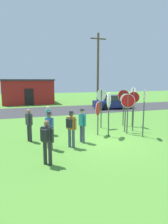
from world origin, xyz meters
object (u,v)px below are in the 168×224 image
(stop_sign_tallest, at_px, (101,101))
(person_in_blue, at_px, (71,126))
(utility_pole, at_px, (98,70))
(stop_sign_leaning_left, at_px, (125,107))
(stop_sign_low_front, at_px, (128,107))
(person_near_signs, at_px, (48,118))
(person_in_dark_shirt, at_px, (47,139))
(stop_sign_rear_right, at_px, (134,105))
(stop_sign_nearest, at_px, (133,100))
(stop_sign_leaning_right, at_px, (144,106))
(person_in_teal, at_px, (49,128))
(person_holding_notes, at_px, (29,123))
(stop_sign_center_cluster, at_px, (98,112))
(parked_car_on_street, at_px, (114,102))
(stop_sign_rear_left, at_px, (109,106))
(person_with_sunhat, at_px, (82,123))
(stop_sign_far_back, at_px, (123,101))

(stop_sign_tallest, bearing_deg, person_in_blue, -133.00)
(person_in_blue, bearing_deg, utility_pole, 61.93)
(utility_pole, xyz_separation_m, stop_sign_leaning_left, (-2.52, -10.26, -2.71))
(stop_sign_low_front, relative_size, person_near_signs, 1.39)
(person_near_signs, height_order, person_in_dark_shirt, same)
(stop_sign_rear_right, xyz_separation_m, person_in_dark_shirt, (-5.78, -3.28, -0.68))
(person_near_signs, relative_size, person_in_dark_shirt, 1.00)
(stop_sign_nearest, relative_size, stop_sign_rear_right, 1.09)
(stop_sign_leaning_right, bearing_deg, stop_sign_tallest, 116.12)
(stop_sign_leaning_left, distance_m, person_in_teal, 5.11)
(stop_sign_rear_right, xyz_separation_m, person_holding_notes, (-6.22, -0.13, -0.71))
(stop_sign_center_cluster, distance_m, person_in_blue, 2.57)
(parked_car_on_street, relative_size, stop_sign_rear_left, 1.75)
(utility_pole, relative_size, stop_sign_center_cluster, 4.22)
(parked_car_on_street, bearing_deg, stop_sign_leaning_left, -113.63)
(parked_car_on_street, bearing_deg, utility_pole, 151.24)
(parked_car_on_street, relative_size, person_holding_notes, 2.56)
(stop_sign_leaning_left, height_order, person_with_sunhat, stop_sign_leaning_left)
(stop_sign_far_back, distance_m, person_in_dark_shirt, 7.64)
(person_in_teal, xyz_separation_m, person_in_blue, (0.98, -0.10, 0.03))
(person_in_dark_shirt, bearing_deg, stop_sign_center_cluster, 42.98)
(stop_sign_low_front, bearing_deg, person_near_signs, 162.94)
(utility_pole, height_order, person_with_sunhat, utility_pole)
(stop_sign_rear_left, bearing_deg, stop_sign_nearest, 32.88)
(parked_car_on_street, distance_m, person_with_sunhat, 12.76)
(stop_sign_low_front, xyz_separation_m, stop_sign_far_back, (0.86, 1.96, 0.11))
(utility_pole, distance_m, stop_sign_leaning_right, 12.02)
(stop_sign_far_back, relative_size, person_with_sunhat, 1.44)
(stop_sign_rear_left, xyz_separation_m, person_in_dark_shirt, (-3.79, -2.65, -0.73))
(parked_car_on_street, xyz_separation_m, stop_sign_rear_right, (-3.52, -9.35, 0.97))
(stop_sign_tallest, xyz_separation_m, stop_sign_rear_left, (-0.44, -2.01, -0.06))
(stop_sign_far_back, relative_size, stop_sign_rear_right, 1.02)
(utility_pole, bearing_deg, person_in_teal, -121.83)
(stop_sign_tallest, relative_size, stop_sign_rear_right, 1.05)
(stop_sign_center_cluster, height_order, stop_sign_leaning_left, stop_sign_leaning_left)
(stop_sign_nearest, distance_m, stop_sign_far_back, 0.64)
(stop_sign_far_back, distance_m, stop_sign_center_cluster, 3.07)
(stop_sign_leaning_right, bearing_deg, stop_sign_low_front, 119.69)
(stop_sign_low_front, height_order, stop_sign_far_back, stop_sign_far_back)
(stop_sign_nearest, relative_size, person_near_signs, 1.58)
(stop_sign_nearest, relative_size, stop_sign_center_cluster, 1.38)
(stop_sign_nearest, xyz_separation_m, stop_sign_far_back, (-0.50, 0.40, -0.11))
(stop_sign_nearest, relative_size, person_holding_notes, 1.58)
(person_in_teal, bearing_deg, person_in_blue, -5.71)
(stop_sign_nearest, distance_m, stop_sign_rear_left, 3.15)
(person_holding_notes, height_order, person_with_sunhat, person_with_sunhat)
(stop_sign_rear_right, xyz_separation_m, person_in_blue, (-4.44, -1.71, -0.65))
(person_in_blue, bearing_deg, person_holding_notes, 138.45)
(stop_sign_rear_left, xyz_separation_m, stop_sign_rear_right, (2.00, 0.63, -0.05))
(parked_car_on_street, height_order, person_in_blue, person_in_blue)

